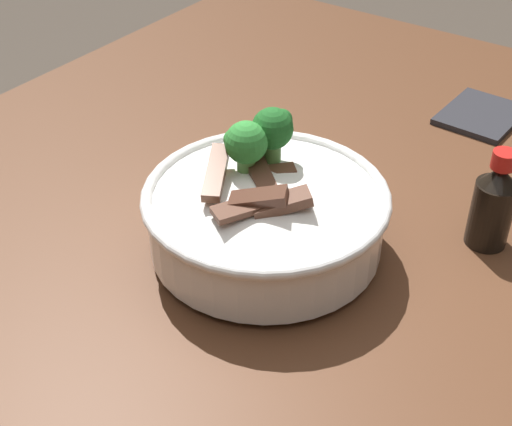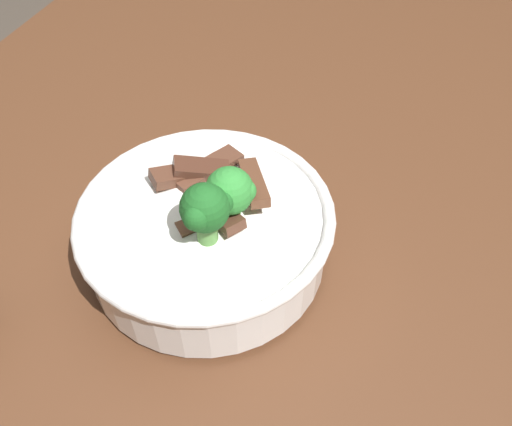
% 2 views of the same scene
% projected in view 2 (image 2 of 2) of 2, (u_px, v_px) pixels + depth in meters
% --- Properties ---
extents(dining_table, '(1.50, 1.00, 0.82)m').
position_uv_depth(dining_table, '(249.00, 262.00, 0.69)').
color(dining_table, '#56331E').
rests_on(dining_table, ground).
extents(rice_bowl, '(0.25, 0.25, 0.14)m').
position_uv_depth(rice_bowl, '(207.00, 227.00, 0.51)').
color(rice_bowl, white).
rests_on(rice_bowl, dining_table).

